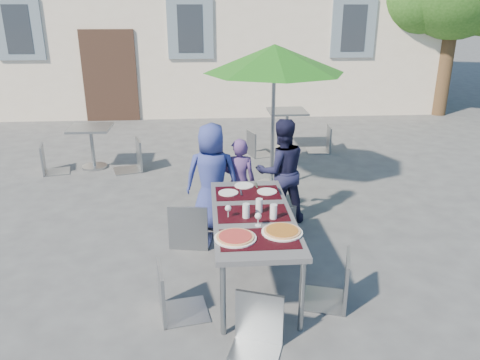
{
  "coord_description": "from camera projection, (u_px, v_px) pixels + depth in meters",
  "views": [
    {
      "loc": [
        0.27,
        -4.35,
        2.69
      ],
      "look_at": [
        0.67,
        0.8,
        0.78
      ],
      "focal_mm": 35.0,
      "sensor_mm": 36.0,
      "label": 1
    }
  ],
  "objects": [
    {
      "name": "bg_chair_l_1",
      "position": [
        256.0,
        129.0,
        8.83
      ],
      "size": [
        0.51,
        0.51,
        0.91
      ],
      "color": "gray",
      "rests_on": "ground"
    },
    {
      "name": "bg_chair_r_0",
      "position": [
        131.0,
        136.0,
        8.02
      ],
      "size": [
        0.57,
        0.57,
        1.03
      ],
      "color": "gray",
      "rests_on": "ground"
    },
    {
      "name": "cafe_table_0",
      "position": [
        92.0,
        140.0,
        8.16
      ],
      "size": [
        0.7,
        0.7,
        0.75
      ],
      "color": "#A1A5A9",
      "rests_on": "ground"
    },
    {
      "name": "pizza_near_left",
      "position": [
        235.0,
        237.0,
        4.15
      ],
      "size": [
        0.38,
        0.38,
        0.03
      ],
      "color": "white",
      "rests_on": "dining_table"
    },
    {
      "name": "child_1",
      "position": [
        239.0,
        182.0,
        6.01
      ],
      "size": [
        0.44,
        0.31,
        1.16
      ],
      "primitive_type": "imported",
      "rotation": [
        0.0,
        0.0,
        3.07
      ],
      "color": "#563873",
      "rests_on": "ground"
    },
    {
      "name": "chair_3",
      "position": [
        171.0,
        262.0,
        4.16
      ],
      "size": [
        0.5,
        0.49,
        0.96
      ],
      "color": "gray",
      "rests_on": "ground"
    },
    {
      "name": "chair_0",
      "position": [
        189.0,
        198.0,
        5.4
      ],
      "size": [
        0.54,
        0.54,
        1.05
      ],
      "color": "gray",
      "rests_on": "ground"
    },
    {
      "name": "bg_chair_l_0",
      "position": [
        47.0,
        142.0,
        7.89
      ],
      "size": [
        0.51,
        0.5,
        0.94
      ],
      "color": "gray",
      "rests_on": "ground"
    },
    {
      "name": "chair_2",
      "position": [
        278.0,
        198.0,
        5.51
      ],
      "size": [
        0.5,
        0.5,
        0.98
      ],
      "color": "gray",
      "rests_on": "ground"
    },
    {
      "name": "dining_table",
      "position": [
        253.0,
        219.0,
        4.69
      ],
      "size": [
        0.8,
        1.85,
        0.76
      ],
      "color": "#3F3F43",
      "rests_on": "ground"
    },
    {
      "name": "cafe_table_1",
      "position": [
        287.0,
        122.0,
        9.23
      ],
      "size": [
        0.74,
        0.74,
        0.79
      ],
      "color": "#A1A5A9",
      "rests_on": "ground"
    },
    {
      "name": "child_0",
      "position": [
        212.0,
        177.0,
        5.87
      ],
      "size": [
        0.7,
        0.48,
        1.37
      ],
      "primitive_type": "imported",
      "rotation": [
        0.0,
        0.0,
        3.08
      ],
      "color": "navy",
      "rests_on": "ground"
    },
    {
      "name": "glassware",
      "position": [
        256.0,
        210.0,
        4.56
      ],
      "size": [
        0.5,
        0.36,
        0.15
      ],
      "color": "silver",
      "rests_on": "dining_table"
    },
    {
      "name": "pizza_near_right",
      "position": [
        282.0,
        231.0,
        4.26
      ],
      "size": [
        0.38,
        0.38,
        0.03
      ],
      "color": "white",
      "rests_on": "dining_table"
    },
    {
      "name": "ground",
      "position": [
        183.0,
        276.0,
        4.98
      ],
      "size": [
        90.0,
        90.0,
        0.0
      ],
      "primitive_type": "plane",
      "color": "#444547",
      "rests_on": "ground"
    },
    {
      "name": "child_2",
      "position": [
        281.0,
        171.0,
        6.06
      ],
      "size": [
        0.72,
        0.48,
        1.38
      ],
      "primitive_type": "imported",
      "rotation": [
        0.0,
        0.0,
        3.29
      ],
      "color": "#181835",
      "rests_on": "ground"
    },
    {
      "name": "bg_chair_r_1",
      "position": [
        325.0,
        123.0,
        9.1
      ],
      "size": [
        0.47,
        0.47,
        0.96
      ],
      "color": "gray",
      "rests_on": "ground"
    },
    {
      "name": "place_settings",
      "position": [
        247.0,
        190.0,
        5.25
      ],
      "size": [
        0.69,
        0.43,
        0.01
      ],
      "color": "white",
      "rests_on": "dining_table"
    },
    {
      "name": "patio_umbrella",
      "position": [
        274.0,
        61.0,
        6.68
      ],
      "size": [
        2.06,
        2.06,
        2.2
      ],
      "color": "#A1A5A9",
      "rests_on": "ground"
    },
    {
      "name": "chair_5",
      "position": [
        257.0,
        294.0,
        3.72
      ],
      "size": [
        0.52,
        0.53,
        0.93
      ],
      "color": "#93989E",
      "rests_on": "ground"
    },
    {
      "name": "chair_1",
      "position": [
        233.0,
        195.0,
        5.65
      ],
      "size": [
        0.5,
        0.5,
        0.94
      ],
      "color": "gray",
      "rests_on": "ground"
    },
    {
      "name": "chair_4",
      "position": [
        338.0,
        250.0,
        4.34
      ],
      "size": [
        0.55,
        0.55,
        0.98
      ],
      "color": "gray",
      "rests_on": "ground"
    }
  ]
}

